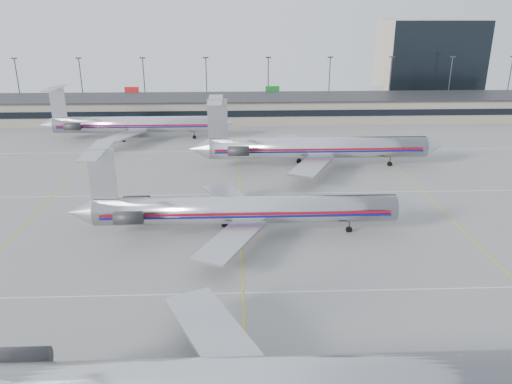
{
  "coord_description": "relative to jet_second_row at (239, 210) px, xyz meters",
  "views": [
    {
      "loc": [
        -0.48,
        -35.71,
        28.14
      ],
      "look_at": [
        2.1,
        28.59,
        4.5
      ],
      "focal_mm": 35.0,
      "sensor_mm": 36.0,
      "label": 1
    }
  ],
  "objects": [
    {
      "name": "jet_second_row",
      "position": [
        0.0,
        0.0,
        0.0
      ],
      "size": [
        45.99,
        27.08,
        12.04
      ],
      "color": "silver",
      "rests_on": "ground"
    },
    {
      "name": "jet_back_row",
      "position": [
        -23.67,
        52.44,
        0.01
      ],
      "size": [
        44.11,
        27.13,
        12.06
      ],
      "color": "silver",
      "rests_on": "ground"
    },
    {
      "name": "distant_building",
      "position": [
        62.29,
        103.23,
        9.01
      ],
      "size": [
        30.0,
        20.0,
        25.0
      ],
      "primitive_type": "cube",
      "color": "tan",
      "rests_on": "ground"
    },
    {
      "name": "ground",
      "position": [
        0.29,
        -24.77,
        -3.49
      ],
      "size": [
        260.0,
        260.0,
        0.0
      ],
      "primitive_type": "plane",
      "color": "gray",
      "rests_on": "ground"
    },
    {
      "name": "terminal",
      "position": [
        0.29,
        73.21,
        -0.33
      ],
      "size": [
        162.0,
        17.0,
        6.25
      ],
      "color": "gray",
      "rests_on": "ground"
    },
    {
      "name": "apron_markings",
      "position": [
        0.29,
        -14.77,
        -3.48
      ],
      "size": [
        160.0,
        0.15,
        0.02
      ],
      "primitive_type": "cube",
      "color": "silver",
      "rests_on": "ground"
    },
    {
      "name": "light_mast_row",
      "position": [
        0.29,
        87.23,
        5.09
      ],
      "size": [
        163.6,
        0.4,
        15.28
      ],
      "color": "#38383D",
      "rests_on": "ground"
    },
    {
      "name": "jet_third_row",
      "position": [
        14.05,
        29.58,
        0.31
      ],
      "size": [
        47.88,
        29.45,
        13.09
      ],
      "color": "silver",
      "rests_on": "ground"
    }
  ]
}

